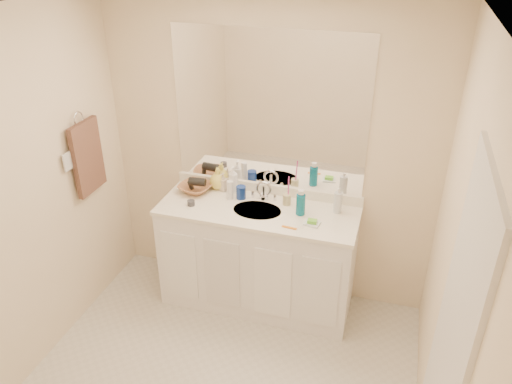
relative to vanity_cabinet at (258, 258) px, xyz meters
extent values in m
cube|color=white|center=(0.00, -1.02, 1.97)|extent=(2.60, 2.60, 0.02)
cube|color=#F4E0BF|center=(0.00, 0.28, 0.77)|extent=(2.60, 0.02, 2.40)
cube|color=#F4E0BF|center=(-1.30, -1.02, 0.77)|extent=(0.02, 2.60, 2.40)
cube|color=#F4E0BF|center=(1.30, -1.02, 0.77)|extent=(0.02, 2.60, 2.40)
cube|color=white|center=(0.00, 0.00, 0.00)|extent=(1.50, 0.55, 0.85)
cube|color=white|center=(0.00, 0.00, 0.44)|extent=(1.52, 0.57, 0.03)
cube|color=white|center=(0.00, 0.26, 0.50)|extent=(1.52, 0.03, 0.08)
cylinder|color=beige|center=(0.00, -0.02, 0.44)|extent=(0.37, 0.37, 0.02)
cylinder|color=silver|center=(0.00, 0.16, 0.51)|extent=(0.02, 0.02, 0.11)
cube|color=white|center=(0.00, 0.27, 1.14)|extent=(1.48, 0.01, 1.20)
cylinder|color=navy|center=(-0.17, 0.12, 0.51)|extent=(0.09, 0.09, 0.10)
cylinder|color=#BEB586|center=(0.19, 0.13, 0.50)|extent=(0.08, 0.08, 0.09)
cylinder|color=#E03BA0|center=(0.20, 0.13, 0.60)|extent=(0.02, 0.04, 0.19)
cylinder|color=#0A6583|center=(0.32, 0.02, 0.54)|extent=(0.07, 0.07, 0.16)
cylinder|color=silver|center=(0.58, 0.13, 0.54)|extent=(0.08, 0.08, 0.16)
cube|color=silver|center=(0.44, -0.10, 0.46)|extent=(0.12, 0.10, 0.01)
cube|color=#67CA31|center=(0.44, -0.10, 0.48)|extent=(0.07, 0.05, 0.02)
cube|color=orange|center=(0.29, -0.19, 0.46)|extent=(0.11, 0.03, 0.00)
cylinder|color=#38373F|center=(-0.50, -0.10, 0.48)|extent=(0.06, 0.06, 0.04)
cylinder|color=white|center=(-0.25, 0.08, 0.53)|extent=(0.05, 0.05, 0.15)
imported|color=white|center=(-0.27, 0.21, 0.56)|extent=(0.09, 0.09, 0.22)
imported|color=beige|center=(-0.36, 0.21, 0.53)|extent=(0.09, 0.09, 0.15)
imported|color=#E8D85A|center=(-0.40, 0.23, 0.55)|extent=(0.15, 0.15, 0.18)
imported|color=#9B633E|center=(-0.56, 0.12, 0.49)|extent=(0.31, 0.31, 0.06)
cylinder|color=black|center=(-0.54, 0.12, 0.54)|extent=(0.14, 0.08, 0.07)
torus|color=silver|center=(-1.27, -0.25, 1.12)|extent=(0.01, 0.11, 0.11)
cube|color=#3E2821|center=(-1.25, -0.25, 0.82)|extent=(0.04, 0.32, 0.55)
cube|color=silver|center=(-1.27, -0.45, 0.88)|extent=(0.01, 0.08, 0.13)
cube|color=white|center=(1.29, -1.32, 0.57)|extent=(0.02, 0.82, 2.00)
camera|label=1|loc=(0.94, -3.12, 2.36)|focal=35.00mm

